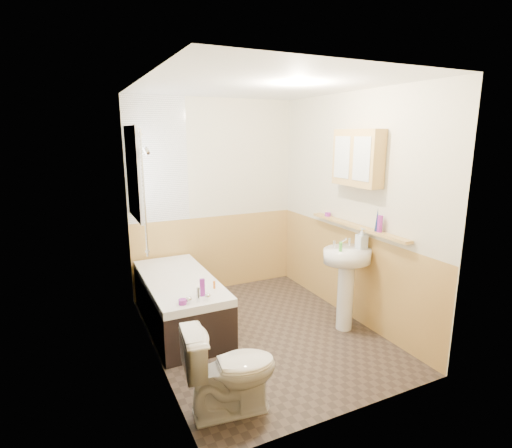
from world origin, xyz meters
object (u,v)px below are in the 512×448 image
(sink, at_px, (346,272))
(pine_shelf, at_px, (356,226))
(toilet, at_px, (231,370))
(bathtub, at_px, (180,300))
(medicine_cabinet, at_px, (357,158))

(sink, distance_m, pine_shelf, 0.51)
(sink, bearing_deg, pine_shelf, 40.51)
(toilet, bearing_deg, bathtub, 6.07)
(toilet, height_order, pine_shelf, pine_shelf)
(bathtub, distance_m, sink, 1.82)
(sink, xyz_separation_m, medicine_cabinet, (0.17, 0.13, 1.18))
(pine_shelf, height_order, medicine_cabinet, medicine_cabinet)
(toilet, relative_size, medicine_cabinet, 1.09)
(toilet, distance_m, pine_shelf, 2.11)
(bathtub, relative_size, medicine_cabinet, 2.47)
(bathtub, height_order, medicine_cabinet, medicine_cabinet)
(toilet, height_order, sink, sink)
(pine_shelf, bearing_deg, sink, -148.15)
(bathtub, xyz_separation_m, toilet, (-0.03, -1.55, 0.06))
(bathtub, distance_m, toilet, 1.55)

